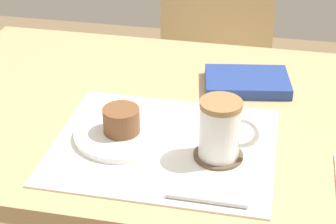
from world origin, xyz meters
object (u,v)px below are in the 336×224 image
(pastry, at_px, (121,120))
(small_book, at_px, (247,82))
(wooden_chair, at_px, (212,68))
(coffee_mug, at_px, (221,129))
(pastry_plate, at_px, (122,134))
(dining_table, at_px, (177,150))

(pastry, height_order, small_book, pastry)
(wooden_chair, height_order, coffee_mug, wooden_chair)
(pastry_plate, bearing_deg, dining_table, 55.91)
(small_book, bearing_deg, dining_table, -144.16)
(pastry_plate, bearing_deg, small_book, 50.09)
(pastry_plate, xyz_separation_m, small_book, (0.21, 0.25, 0.00))
(wooden_chair, relative_size, pastry_plate, 5.08)
(pastry_plate, relative_size, small_book, 0.99)
(wooden_chair, distance_m, small_book, 0.66)
(pastry_plate, height_order, pastry, pastry)
(pastry_plate, relative_size, coffee_mug, 1.67)
(wooden_chair, distance_m, pastry, 0.89)
(dining_table, relative_size, pastry, 15.92)
(dining_table, distance_m, small_book, 0.21)
(wooden_chair, bearing_deg, small_book, 102.47)
(pastry, height_order, coffee_mug, coffee_mug)
(wooden_chair, bearing_deg, coffee_mug, 96.48)
(dining_table, bearing_deg, coffee_mug, -54.79)
(dining_table, xyz_separation_m, wooden_chair, (-0.02, 0.72, -0.16))
(pastry, bearing_deg, dining_table, 55.91)
(dining_table, height_order, small_book, small_book)
(wooden_chair, height_order, small_book, wooden_chair)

